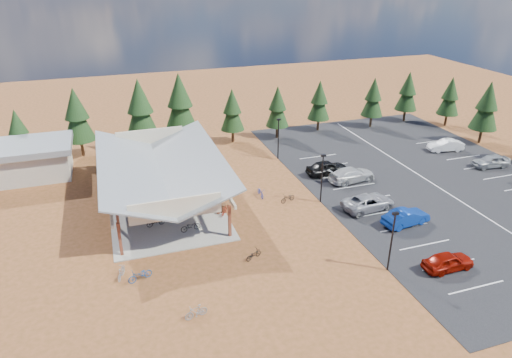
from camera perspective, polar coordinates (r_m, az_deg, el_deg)
name	(u,v)px	position (r m, az deg, el deg)	size (l,w,h in m)	color
ground	(281,219)	(43.11, 3.20, -5.03)	(140.00, 140.00, 0.00)	brown
asphalt_lot	(426,180)	(54.19, 20.52, -0.08)	(27.00, 44.00, 0.04)	black
concrete_pad	(164,201)	(46.99, -11.44, -2.76)	(10.60, 18.60, 0.10)	gray
bike_pavilion	(161,167)	(45.39, -11.84, 1.46)	(11.65, 19.40, 4.97)	brown
outbuilding	(22,160)	(56.97, -27.25, 2.08)	(11.00, 7.00, 3.90)	#ADA593
lamp_post_0	(392,237)	(36.24, 16.64, -7.02)	(0.50, 0.25, 5.14)	black
lamp_post_1	(322,175)	(45.24, 8.27, 0.49)	(0.50, 0.25, 5.14)	black
lamp_post_2	(278,136)	(55.40, 2.81, 5.39)	(0.50, 0.25, 5.14)	black
trash_bin_0	(223,208)	(44.06, -4.15, -3.68)	(0.60, 0.60, 0.90)	#4F311C
trash_bin_1	(222,192)	(47.18, -4.30, -1.63)	(0.60, 0.60, 0.90)	#4F311C
pine_0	(18,131)	(60.62, -27.58, 5.37)	(2.87, 2.87, 6.68)	#382314
pine_1	(77,115)	(59.65, -21.51, 7.46)	(3.73, 3.73, 8.68)	#382314
pine_2	(140,109)	(58.07, -14.28, 8.53)	(4.09, 4.09, 9.54)	#382314
pine_3	(180,102)	(59.55, -9.49, 9.44)	(4.15, 4.15, 9.66)	#382314
pine_4	(232,110)	(60.63, -2.99, 8.61)	(3.14, 3.14, 7.31)	#382314
pine_5	(277,107)	(62.20, 2.70, 9.01)	(3.11, 3.11, 7.25)	#382314
pine_6	(319,100)	(65.78, 7.92, 9.70)	(3.12, 3.12, 7.28)	#382314
pine_7	(373,97)	(68.86, 14.45, 9.86)	(3.14, 3.14, 7.30)	#382314
pine_8	(408,91)	(73.02, 18.44, 10.35)	(3.25, 3.25, 7.57)	#382314
pine_12	(487,106)	(67.24, 26.90, 8.15)	(3.58, 3.58, 8.33)	#382314
pine_13	(450,96)	(73.09, 23.09, 9.49)	(3.12, 3.12, 7.26)	#382314
bike_0	(156,222)	(42.57, -12.43, -5.22)	(0.59, 1.69, 0.89)	black
bike_1	(149,207)	(45.10, -13.28, -3.38)	(0.48, 1.72, 1.03)	gray
bike_2	(150,196)	(47.24, -13.13, -2.10)	(0.59, 1.69, 0.89)	#14449C
bike_3	(138,182)	(50.56, -14.48, -0.31)	(0.48, 1.69, 1.02)	maroon
bike_4	(191,226)	(41.23, -8.19, -5.85)	(0.64, 1.84, 0.97)	black
bike_5	(186,197)	(46.24, -8.75, -2.21)	(0.49, 1.74, 1.05)	#9A9CA2
bike_6	(191,182)	(49.53, -8.12, -0.41)	(0.54, 1.54, 0.81)	navy
bike_7	(183,163)	(54.16, -9.11, 1.93)	(0.48, 1.68, 1.01)	maroon
bike_9	(121,272)	(36.79, -16.50, -11.14)	(0.45, 1.60, 0.96)	gray
bike_10	(140,275)	(36.14, -14.28, -11.54)	(0.67, 1.91, 1.00)	navy
bike_12	(254,254)	(37.41, -0.30, -9.41)	(0.54, 1.56, 0.82)	black
bike_13	(196,312)	(32.19, -7.50, -16.13)	(0.47, 1.65, 0.99)	gray
bike_14	(261,192)	(46.96, 0.57, -1.66)	(0.63, 1.81, 0.95)	navy
bike_15	(224,211)	(43.57, -3.97, -4.00)	(0.44, 1.56, 0.94)	maroon
bike_16	(288,198)	(45.99, 4.02, -2.37)	(0.60, 1.71, 0.90)	black
car_0	(448,261)	(39.04, 22.87, -9.44)	(1.68, 4.16, 1.42)	#7D0C02
car_1	(406,217)	(43.94, 18.23, -4.56)	(1.60, 4.60, 1.52)	navy
car_2	(368,202)	(45.69, 13.84, -2.82)	(2.46, 5.34, 1.48)	gray
car_3	(352,175)	(51.18, 11.90, 0.55)	(2.19, 5.38, 1.56)	#B2B2B2
car_4	(327,168)	(52.36, 8.86, 1.41)	(1.92, 4.77, 1.62)	black
car_8	(491,161)	(60.41, 27.31, 2.01)	(1.76, 4.37, 1.49)	#929699
car_9	(446,145)	(63.40, 22.61, 3.91)	(1.56, 4.47, 1.47)	white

